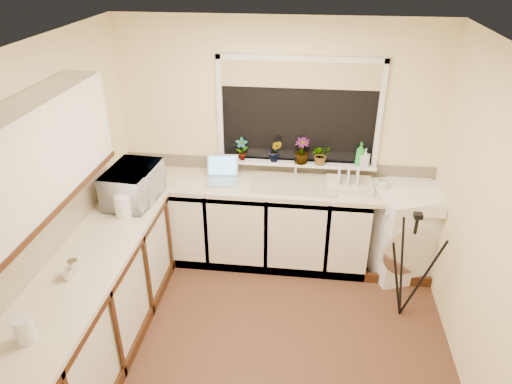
% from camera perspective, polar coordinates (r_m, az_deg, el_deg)
% --- Properties ---
extents(floor, '(3.20, 3.20, 0.00)m').
position_cam_1_polar(floor, '(4.21, 0.49, -17.65)').
color(floor, brown).
rests_on(floor, ground).
extents(ceiling, '(3.20, 3.20, 0.00)m').
position_cam_1_polar(ceiling, '(2.99, 0.70, 17.14)').
color(ceiling, white).
rests_on(ceiling, ground).
extents(wall_back, '(3.20, 0.00, 3.20)m').
position_cam_1_polar(wall_back, '(4.78, 2.64, 6.09)').
color(wall_back, '#FEE6A9').
rests_on(wall_back, ground).
extents(wall_left, '(0.00, 3.00, 3.00)m').
position_cam_1_polar(wall_left, '(3.93, -23.29, -1.54)').
color(wall_left, '#FEE6A9').
rests_on(wall_left, ground).
extents(wall_right, '(0.00, 3.00, 3.00)m').
position_cam_1_polar(wall_right, '(3.66, 26.44, -4.57)').
color(wall_right, '#FEE6A9').
rests_on(wall_right, ground).
extents(base_cabinet_back, '(2.55, 0.60, 0.86)m').
position_cam_1_polar(base_cabinet_back, '(4.91, -1.65, -3.69)').
color(base_cabinet_back, silver).
rests_on(base_cabinet_back, floor).
extents(base_cabinet_left, '(0.54, 2.40, 0.86)m').
position_cam_1_polar(base_cabinet_left, '(4.03, -19.30, -13.85)').
color(base_cabinet_left, silver).
rests_on(base_cabinet_left, floor).
extents(worktop_back, '(3.20, 0.60, 0.04)m').
position_cam_1_polar(worktop_back, '(4.65, 2.24, 0.76)').
color(worktop_back, beige).
rests_on(worktop_back, base_cabinet_back).
extents(worktop_left, '(0.60, 2.40, 0.04)m').
position_cam_1_polar(worktop_left, '(3.75, -20.39, -8.71)').
color(worktop_left, beige).
rests_on(worktop_left, base_cabinet_left).
extents(upper_cabinet, '(0.28, 1.90, 0.70)m').
position_cam_1_polar(upper_cabinet, '(3.27, -26.37, 3.15)').
color(upper_cabinet, silver).
rests_on(upper_cabinet, wall_left).
extents(splashback_left, '(0.02, 2.40, 0.45)m').
position_cam_1_polar(splashback_left, '(3.76, -24.95, -5.12)').
color(splashback_left, beige).
rests_on(splashback_left, wall_left).
extents(splashback_back, '(3.20, 0.02, 0.14)m').
position_cam_1_polar(splashback_back, '(4.87, 2.56, 3.26)').
color(splashback_back, beige).
rests_on(splashback_back, wall_back).
extents(window_glass, '(1.50, 0.02, 1.00)m').
position_cam_1_polar(window_glass, '(4.64, 5.20, 9.60)').
color(window_glass, black).
rests_on(window_glass, wall_back).
extents(window_blind, '(1.50, 0.02, 0.25)m').
position_cam_1_polar(window_blind, '(4.51, 5.40, 14.02)').
color(window_blind, tan).
rests_on(window_blind, wall_back).
extents(windowsill, '(1.60, 0.14, 0.03)m').
position_cam_1_polar(windowsill, '(4.78, 4.91, 3.54)').
color(windowsill, white).
rests_on(windowsill, wall_back).
extents(sink, '(0.82, 0.46, 0.03)m').
position_cam_1_polar(sink, '(4.63, 4.71, 0.98)').
color(sink, tan).
rests_on(sink, worktop_back).
extents(faucet, '(0.03, 0.03, 0.24)m').
position_cam_1_polar(faucet, '(4.74, 4.87, 3.12)').
color(faucet, silver).
rests_on(faucet, worktop_back).
extents(washing_machine, '(0.83, 0.81, 0.92)m').
position_cam_1_polar(washing_machine, '(4.96, 17.60, -4.42)').
color(washing_machine, white).
rests_on(washing_machine, floor).
extents(laptop, '(0.34, 0.33, 0.23)m').
position_cam_1_polar(laptop, '(4.71, -4.16, 2.20)').
color(laptop, '#A4A3AB').
rests_on(laptop, worktop_back).
extents(kettle, '(0.15, 0.15, 0.20)m').
position_cam_1_polar(kettle, '(4.22, -15.87, -1.65)').
color(kettle, white).
rests_on(kettle, worktop_left).
extents(dish_rack, '(0.44, 0.33, 0.07)m').
position_cam_1_polar(dish_rack, '(4.64, 11.30, 0.84)').
color(dish_rack, beige).
rests_on(dish_rack, worktop_back).
extents(tripod, '(0.66, 0.66, 1.07)m').
position_cam_1_polar(tripod, '(4.31, 18.08, -8.64)').
color(tripod, black).
rests_on(tripod, floor).
extents(glass_jug, '(0.12, 0.12, 0.17)m').
position_cam_1_polar(glass_jug, '(3.21, -26.38, -14.78)').
color(glass_jug, silver).
rests_on(glass_jug, worktop_left).
extents(steel_jar, '(0.07, 0.07, 0.10)m').
position_cam_1_polar(steel_jar, '(3.67, -21.39, -8.44)').
color(steel_jar, silver).
rests_on(steel_jar, worktop_left).
extents(microwave, '(0.44, 0.61, 0.33)m').
position_cam_1_polar(microwave, '(4.42, -14.74, 0.88)').
color(microwave, white).
rests_on(microwave, worktop_left).
extents(plant_a, '(0.14, 0.11, 0.24)m').
position_cam_1_polar(plant_a, '(4.75, -1.74, 5.24)').
color(plant_a, '#999999').
rests_on(plant_a, windowsill).
extents(plant_b, '(0.14, 0.12, 0.23)m').
position_cam_1_polar(plant_b, '(4.72, 2.38, 5.04)').
color(plant_b, '#999999').
rests_on(plant_b, windowsill).
extents(plant_c, '(0.16, 0.16, 0.27)m').
position_cam_1_polar(plant_c, '(4.69, 5.59, 5.00)').
color(plant_c, '#999999').
rests_on(plant_c, windowsill).
extents(plant_d, '(0.22, 0.21, 0.21)m').
position_cam_1_polar(plant_d, '(4.71, 7.93, 4.53)').
color(plant_d, '#999999').
rests_on(plant_d, windowsill).
extents(soap_bottle_green, '(0.11, 0.11, 0.24)m').
position_cam_1_polar(soap_bottle_green, '(4.75, 12.58, 4.54)').
color(soap_bottle_green, green).
rests_on(soap_bottle_green, windowsill).
extents(soap_bottle_clear, '(0.10, 0.10, 0.18)m').
position_cam_1_polar(soap_bottle_clear, '(4.75, 13.16, 4.10)').
color(soap_bottle_clear, '#999999').
rests_on(soap_bottle_clear, windowsill).
extents(cup_back, '(0.14, 0.14, 0.09)m').
position_cam_1_polar(cup_back, '(4.69, 15.18, 0.89)').
color(cup_back, silver).
rests_on(cup_back, worktop_back).
extents(cup_left, '(0.12, 0.12, 0.08)m').
position_cam_1_polar(cup_left, '(3.62, -22.03, -9.31)').
color(cup_left, beige).
rests_on(cup_left, worktop_left).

